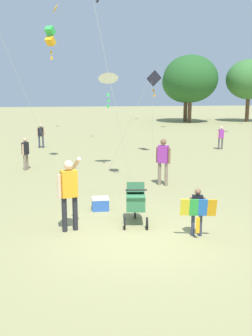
{
  "coord_description": "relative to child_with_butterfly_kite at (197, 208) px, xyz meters",
  "views": [
    {
      "loc": [
        -1.38,
        -8.09,
        3.23
      ],
      "look_at": [
        -0.06,
        1.27,
        1.3
      ],
      "focal_mm": 42.36,
      "sensor_mm": 36.0,
      "label": 1
    }
  ],
  "objects": [
    {
      "name": "kite_blue_high",
      "position": [
        -3.4,
        9.0,
        4.59
      ],
      "size": [
        1.76,
        3.44,
        5.66
      ],
      "color": "green",
      "rests_on": "ground"
    },
    {
      "name": "kite_green_novelty",
      "position": [
        1.25,
        10.65,
        2.87
      ],
      "size": [
        0.85,
        2.56,
        4.03
      ],
      "color": "black",
      "rests_on": "ground"
    },
    {
      "name": "stroller",
      "position": [
        -1.2,
        1.04,
        -0.04
      ],
      "size": [
        0.61,
        1.11,
        1.03
      ],
      "color": "black",
      "rests_on": "ground"
    },
    {
      "name": "person_back_turned",
      "position": [
        5.15,
        11.88,
        0.08
      ],
      "size": [
        0.39,
        0.2,
        1.23
      ],
      "color": "#4C4C51",
      "rests_on": "ground"
    },
    {
      "name": "person_red_shirt",
      "position": [
        -4.47,
        7.82,
        0.12
      ],
      "size": [
        0.27,
        0.38,
        1.3
      ],
      "color": "#7F705B",
      "rests_on": "ground"
    },
    {
      "name": "ground_plane",
      "position": [
        -1.32,
        0.12,
        -0.65
      ],
      "size": [
        120.0,
        120.0,
        0.0
      ],
      "primitive_type": "plane",
      "color": "#938E5B"
    },
    {
      "name": "child_with_butterfly_kite",
      "position": [
        0.0,
        0.0,
        0.0
      ],
      "size": [
        0.78,
        0.42,
        1.08
      ],
      "color": "#33384C",
      "rests_on": "ground"
    },
    {
      "name": "person_sitting_far",
      "position": [
        0.32,
        4.63,
        0.28
      ],
      "size": [
        0.43,
        0.36,
        1.57
      ],
      "color": "#7F705B",
      "rests_on": "ground"
    },
    {
      "name": "treeline_distant",
      "position": [
        3.06,
        28.32,
        3.18
      ],
      "size": [
        36.49,
        5.7,
        6.11
      ],
      "color": "brown",
      "rests_on": "ground"
    },
    {
      "name": "cooler_box",
      "position": [
        -1.96,
        2.2,
        -0.47
      ],
      "size": [
        0.45,
        0.33,
        0.35
      ],
      "color": "#2D5BB7",
      "rests_on": "ground"
    },
    {
      "name": "person_adult_flyer",
      "position": [
        -2.76,
        0.75,
        0.35
      ],
      "size": [
        0.54,
        0.59,
        1.72
      ],
      "color": "#232328",
      "rests_on": "ground"
    },
    {
      "name": "kite_orange_delta",
      "position": [
        -1.19,
        7.6,
        2.9
      ],
      "size": [
        1.22,
        4.04,
        3.81
      ],
      "color": "white",
      "rests_on": "ground"
    },
    {
      "name": "person_couple_left",
      "position": [
        -4.28,
        13.68,
        0.12
      ],
      "size": [
        0.41,
        0.22,
        1.3
      ],
      "color": "#33384C",
      "rests_on": "ground"
    }
  ]
}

